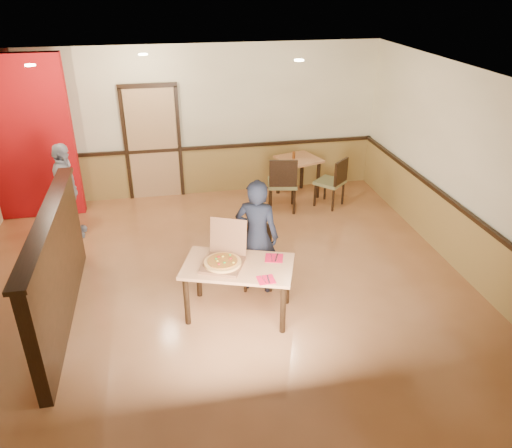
{
  "coord_description": "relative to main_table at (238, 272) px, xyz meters",
  "views": [
    {
      "loc": [
        -0.62,
        -5.67,
        3.93
      ],
      "look_at": [
        0.48,
        0.0,
        0.99
      ],
      "focal_mm": 35.0,
      "sensor_mm": 36.0,
      "label": 1
    }
  ],
  "objects": [
    {
      "name": "floor",
      "position": [
        -0.15,
        0.52,
        -0.61
      ],
      "size": [
        7.0,
        7.0,
        0.0
      ],
      "primitive_type": "plane",
      "color": "#C17C4B",
      "rests_on": "ground"
    },
    {
      "name": "ceiling",
      "position": [
        -0.15,
        0.52,
        2.19
      ],
      "size": [
        7.0,
        7.0,
        0.0
      ],
      "primitive_type": "plane",
      "rotation": [
        3.14,
        0.0,
        0.0
      ],
      "color": "black",
      "rests_on": "wall_back"
    },
    {
      "name": "wall_back",
      "position": [
        -0.15,
        4.02,
        0.79
      ],
      "size": [
        7.0,
        0.0,
        7.0
      ],
      "primitive_type": "plane",
      "rotation": [
        1.57,
        0.0,
        0.0
      ],
      "color": "#FFF6C7",
      "rests_on": "floor"
    },
    {
      "name": "wall_right",
      "position": [
        3.35,
        0.52,
        0.79
      ],
      "size": [
        0.0,
        7.0,
        7.0
      ],
      "primitive_type": "plane",
      "rotation": [
        1.57,
        0.0,
        -1.57
      ],
      "color": "#FFF6C7",
      "rests_on": "floor"
    },
    {
      "name": "wainscot_back",
      "position": [
        -0.15,
        3.99,
        -0.16
      ],
      "size": [
        7.0,
        0.04,
        0.9
      ],
      "primitive_type": "cube",
      "color": "olive",
      "rests_on": "floor"
    },
    {
      "name": "chair_rail_back",
      "position": [
        -0.15,
        3.97,
        0.31
      ],
      "size": [
        7.0,
        0.06,
        0.06
      ],
      "primitive_type": "cube",
      "color": "black",
      "rests_on": "wall_back"
    },
    {
      "name": "wainscot_right",
      "position": [
        3.32,
        0.52,
        -0.16
      ],
      "size": [
        0.04,
        7.0,
        0.9
      ],
      "primitive_type": "cube",
      "color": "olive",
      "rests_on": "floor"
    },
    {
      "name": "chair_rail_right",
      "position": [
        3.3,
        0.52,
        0.31
      ],
      "size": [
        0.06,
        7.0,
        0.06
      ],
      "primitive_type": "cube",
      "color": "black",
      "rests_on": "wall_right"
    },
    {
      "name": "back_door",
      "position": [
        -0.95,
        3.98,
        0.44
      ],
      "size": [
        0.9,
        0.06,
        2.1
      ],
      "primitive_type": "cube",
      "color": "tan",
      "rests_on": "wall_back"
    },
    {
      "name": "booth_partition",
      "position": [
        -2.15,
        0.32,
        0.13
      ],
      "size": [
        0.2,
        3.1,
        1.44
      ],
      "color": "black",
      "rests_on": "floor"
    },
    {
      "name": "red_accent_panel",
      "position": [
        -3.05,
        3.52,
        0.79
      ],
      "size": [
        1.6,
        0.2,
        2.78
      ],
      "primitive_type": "cube",
      "color": "#A70B0F",
      "rests_on": "floor"
    },
    {
      "name": "spot_a",
      "position": [
        -2.45,
        2.32,
        2.17
      ],
      "size": [
        0.14,
        0.14,
        0.02
      ],
      "primitive_type": "cylinder",
      "color": "#FFF1B2",
      "rests_on": "ceiling"
    },
    {
      "name": "spot_b",
      "position": [
        -0.95,
        3.02,
        2.17
      ],
      "size": [
        0.14,
        0.14,
        0.02
      ],
      "primitive_type": "cylinder",
      "color": "#FFF1B2",
      "rests_on": "ceiling"
    },
    {
      "name": "spot_c",
      "position": [
        1.25,
        2.02,
        2.17
      ],
      "size": [
        0.14,
        0.14,
        0.02
      ],
      "primitive_type": "cylinder",
      "color": "#FFF1B2",
      "rests_on": "ceiling"
    },
    {
      "name": "main_table",
      "position": [
        0.0,
        0.0,
        0.0
      ],
      "size": [
        1.51,
        1.16,
        0.72
      ],
      "rotation": [
        0.0,
        0.0,
        -0.33
      ],
      "color": "tan",
      "rests_on": "floor"
    },
    {
      "name": "diner_chair",
      "position": [
        0.37,
        0.65,
        -0.14
      ],
      "size": [
        0.48,
        0.48,
        0.85
      ],
      "rotation": [
        0.0,
        0.0,
        -0.16
      ],
      "color": "olive",
      "rests_on": "floor"
    },
    {
      "name": "side_chair_left",
      "position": [
        1.26,
        2.86,
        -0.05
      ],
      "size": [
        0.6,
        0.6,
        1.03
      ],
      "rotation": [
        0.0,
        0.0,
        2.95
      ],
      "color": "olive",
      "rests_on": "floor"
    },
    {
      "name": "side_chair_right",
      "position": [
        2.22,
        2.88,
        -0.1
      ],
      "size": [
        0.65,
        0.65,
        0.93
      ],
      "rotation": [
        0.0,
        0.0,
        3.88
      ],
      "color": "olive",
      "rests_on": "floor"
    },
    {
      "name": "side_table",
      "position": [
        1.73,
        3.49,
        -0.02
      ],
      "size": [
        0.9,
        0.9,
        0.76
      ],
      "rotation": [
        0.0,
        0.0,
        0.32
      ],
      "color": "tan",
      "rests_on": "floor"
    },
    {
      "name": "diner",
      "position": [
        0.34,
        0.51,
        0.19
      ],
      "size": [
        0.69,
        0.59,
        1.6
      ],
      "primitive_type": "imported",
      "rotation": [
        0.0,
        0.0,
        2.72
      ],
      "color": "black",
      "rests_on": "floor"
    },
    {
      "name": "passerby",
      "position": [
        -2.34,
        2.6,
        0.18
      ],
      "size": [
        0.43,
        0.94,
        1.58
      ],
      "primitive_type": "imported",
      "rotation": [
        0.0,
        0.0,
        1.52
      ],
      "color": "#9A9BA3",
      "rests_on": "floor"
    },
    {
      "name": "pizza_box",
      "position": [
        -0.17,
        0.06,
        0.17
      ],
      "size": [
        0.65,
        0.69,
        0.5
      ],
      "rotation": [
        0.0,
        0.0,
        -0.41
      ],
      "color": "brown",
      "rests_on": "main_table"
    },
    {
      "name": "pizza",
      "position": [
        -0.19,
        0.01,
        0.16
      ],
      "size": [
        0.47,
        0.47,
        0.03
      ],
      "primitive_type": "cylinder",
      "rotation": [
        0.0,
        0.0,
        0.03
      ],
      "color": "#F2B158",
      "rests_on": "pizza_box"
    },
    {
      "name": "napkin_near",
      "position": [
        0.27,
        -0.39,
        0.11
      ],
      "size": [
        0.21,
        0.21,
        0.01
      ],
      "rotation": [
        0.0,
        0.0,
        0.04
      ],
      "color": "red",
      "rests_on": "main_table"
    },
    {
      "name": "napkin_far",
      "position": [
        0.47,
        0.07,
        0.11
      ],
      "size": [
        0.27,
        0.27,
        0.01
      ],
      "rotation": [
        0.0,
        0.0,
        -0.28
      ],
      "color": "red",
      "rests_on": "main_table"
    },
    {
      "name": "condiment",
      "position": [
        1.63,
        3.49,
        0.22
      ],
      "size": [
        0.05,
        0.05,
        0.13
      ],
      "primitive_type": "cylinder",
      "color": "brown",
      "rests_on": "side_table"
    }
  ]
}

